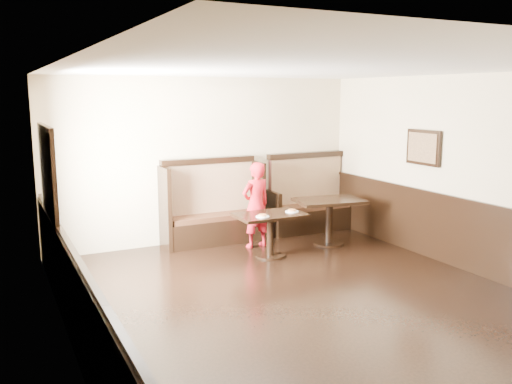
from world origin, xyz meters
TOP-DOWN VIEW (x-y plane):
  - ground at (0.00, 0.00)m, footprint 7.00×7.00m
  - room_shell at (-0.30, 0.28)m, footprint 7.00×7.00m
  - booth_main at (0.00, 3.30)m, footprint 1.75×0.72m
  - booth_neighbor at (1.95, 3.29)m, footprint 1.65×0.72m
  - table_main at (0.50, 2.10)m, footprint 1.09×0.68m
  - table_neighbor at (1.73, 2.29)m, footprint 1.22×0.91m
  - child at (0.55, 2.71)m, footprint 0.56×0.41m
  - pizza_plate_left at (0.29, 1.96)m, footprint 0.21×0.21m
  - pizza_plate_right at (0.87, 2.07)m, footprint 0.21×0.21m

SIDE VIEW (x-z plane):
  - ground at x=0.00m, z-range 0.00..0.00m
  - booth_neighbor at x=1.95m, z-range -0.24..1.21m
  - booth_main at x=0.00m, z-range -0.20..1.25m
  - table_main at x=0.50m, z-range 0.18..0.87m
  - table_neighbor at x=1.73m, z-range 0.19..0.97m
  - room_shell at x=-0.30m, z-range -2.83..4.17m
  - pizza_plate_left at x=0.29m, z-range 0.68..0.72m
  - pizza_plate_right at x=0.87m, z-range 0.68..0.72m
  - child at x=0.55m, z-range 0.00..1.42m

